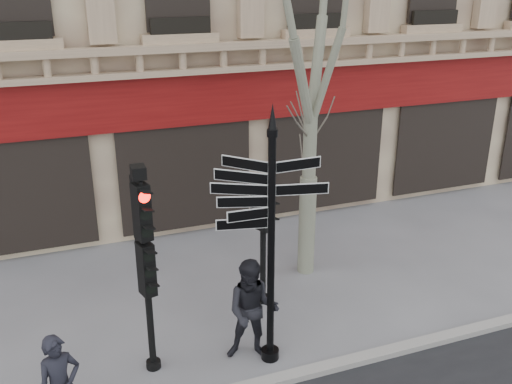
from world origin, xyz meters
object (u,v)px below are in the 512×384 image
(pedestrian_b, at_px, (253,311))
(traffic_signal_secondary, at_px, (263,218))
(fingerpost, at_px, (272,197))
(traffic_signal_main, at_px, (144,247))

(pedestrian_b, bearing_deg, traffic_signal_secondary, 85.76)
(fingerpost, distance_m, pedestrian_b, 2.19)
(traffic_signal_main, xyz_separation_m, pedestrian_b, (1.74, -0.32, -1.40))
(traffic_signal_main, distance_m, pedestrian_b, 2.26)
(fingerpost, xyz_separation_m, traffic_signal_secondary, (0.56, 1.81, -1.22))
(traffic_signal_secondary, relative_size, pedestrian_b, 1.43)
(traffic_signal_main, distance_m, traffic_signal_secondary, 2.93)
(traffic_signal_main, height_order, pedestrian_b, traffic_signal_main)
(fingerpost, distance_m, traffic_signal_secondary, 2.25)
(traffic_signal_main, bearing_deg, traffic_signal_secondary, 12.36)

